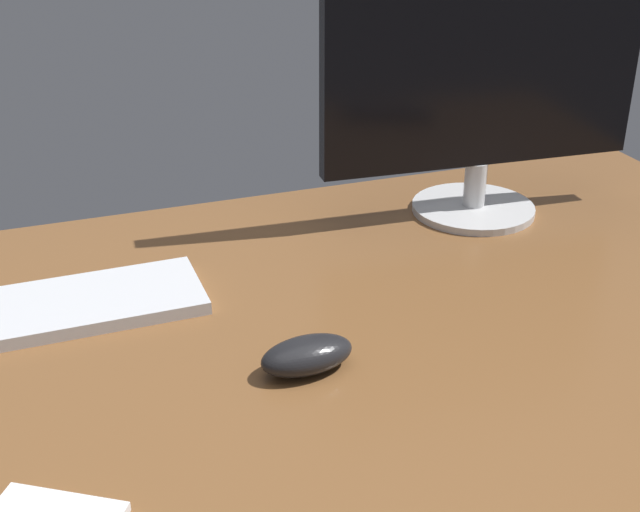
% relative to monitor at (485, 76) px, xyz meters
% --- Properties ---
extents(desk, '(1.40, 0.84, 0.02)m').
position_rel_monitor_xyz_m(desk, '(-0.30, -0.24, -0.23)').
color(desk, brown).
rests_on(desk, ground).
extents(monitor, '(0.50, 0.19, 0.40)m').
position_rel_monitor_xyz_m(monitor, '(0.00, 0.00, 0.00)').
color(monitor, silver).
rests_on(monitor, desk).
extents(keyboard, '(0.46, 0.14, 0.02)m').
position_rel_monitor_xyz_m(keyboard, '(-0.69, -0.11, -0.21)').
color(keyboard, silver).
rests_on(keyboard, desk).
extents(computer_mouse, '(0.11, 0.07, 0.04)m').
position_rel_monitor_xyz_m(computer_mouse, '(-0.39, -0.33, -0.20)').
color(computer_mouse, black).
rests_on(computer_mouse, desk).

